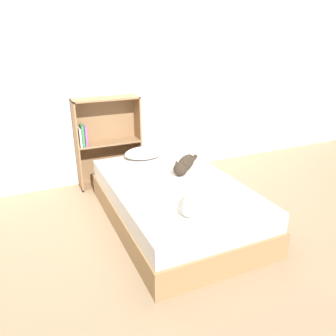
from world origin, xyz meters
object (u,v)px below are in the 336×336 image
(pillow, at_px, (144,153))
(cat_light, at_px, (194,201))
(cat_dark, at_px, (185,164))
(bookshelf, at_px, (106,141))
(bed, at_px, (174,202))

(pillow, relative_size, cat_light, 1.00)
(pillow, height_order, cat_dark, cat_dark)
(cat_dark, distance_m, bookshelf, 1.15)
(cat_dark, xyz_separation_m, bookshelf, (-0.59, 0.99, 0.06))
(cat_dark, bearing_deg, bed, 0.25)
(bed, relative_size, bookshelf, 1.77)
(cat_light, height_order, cat_dark, cat_dark)
(cat_light, relative_size, bookshelf, 0.43)
(cat_light, distance_m, bookshelf, 1.78)
(cat_dark, height_order, bookshelf, bookshelf)
(bed, relative_size, cat_dark, 4.01)
(cat_dark, bearing_deg, bookshelf, -103.59)
(bed, height_order, cat_dark, cat_dark)
(bed, bearing_deg, bookshelf, 106.32)
(bed, bearing_deg, pillow, 91.54)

